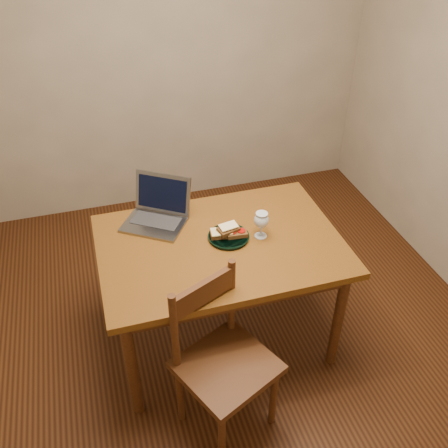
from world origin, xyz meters
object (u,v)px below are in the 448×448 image
object	(u,v)px
milk_glass	(261,225)
laptop	(158,210)
plate	(229,237)
chair	(223,356)
table	(220,255)

from	to	relation	value
milk_glass	laptop	bearing A→B (deg)	147.59
plate	milk_glass	xyz separation A→B (m)	(0.17, -0.03, 0.07)
laptop	plate	bearing A→B (deg)	-7.36
plate	milk_glass	size ratio (longest dim) A/B	1.44
chair	milk_glass	world-z (taller)	milk_glass
milk_glass	laptop	world-z (taller)	laptop
chair	milk_glass	bearing A→B (deg)	30.56
plate	table	bearing A→B (deg)	-157.19
table	milk_glass	distance (m)	0.28
chair	plate	distance (m)	0.65
table	plate	size ratio (longest dim) A/B	5.78
chair	table	bearing A→B (deg)	50.53
table	milk_glass	xyz separation A→B (m)	(0.23, -0.01, 0.16)
chair	laptop	bearing A→B (deg)	74.31
table	chair	distance (m)	0.58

